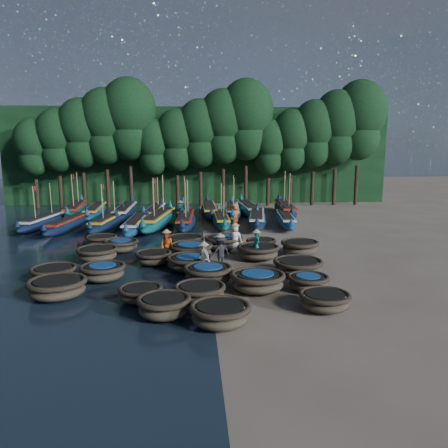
{
  "coord_description": "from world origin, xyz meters",
  "views": [
    {
      "loc": [
        -0.7,
        -24.01,
        6.07
      ],
      "look_at": [
        1.21,
        2.4,
        1.3
      ],
      "focal_mm": 35.0,
      "sensor_mm": 36.0,
      "label": 1
    }
  ],
  "objects": [
    {
      "name": "coracle_16",
      "position": [
        -2.75,
        -2.0,
        0.4
      ],
      "size": [
        1.91,
        1.91,
        0.7
      ],
      "rotation": [
        0.0,
        0.0,
        -0.05
      ],
      "color": "#4D4330",
      "rests_on": "ground"
    },
    {
      "name": "long_boat_15",
      "position": [
        2.65,
        12.58,
        0.56
      ],
      "size": [
        2.11,
        8.3,
        3.54
      ],
      "rotation": [
        0.0,
        0.0,
        -0.08
      ],
      "color": "navy",
      "rests_on": "ground"
    },
    {
      "name": "long_boat_12",
      "position": [
        -3.87,
        12.63,
        0.54
      ],
      "size": [
        1.93,
        8.01,
        3.41
      ],
      "rotation": [
        0.0,
        0.0,
        -0.07
      ],
      "color": "#0E1736",
      "rests_on": "ground"
    },
    {
      "name": "long_boat_17",
      "position": [
        7.35,
        13.28,
        0.61
      ],
      "size": [
        2.22,
        8.97,
        3.82
      ],
      "rotation": [
        0.0,
        0.0,
        -0.07
      ],
      "color": "#0E1736",
      "rests_on": "ground"
    },
    {
      "name": "fisherman_2",
      "position": [
        -2.12,
        -1.06,
        0.85
      ],
      "size": [
        0.97,
        0.92,
        1.79
      ],
      "rotation": [
        0.0,
        0.0,
        5.73
      ],
      "color": "#D1521B",
      "rests_on": "ground"
    },
    {
      "name": "tree_8",
      "position": [
        2.4,
        20.0,
        8.0
      ],
      "size": [
        4.92,
        4.92,
        11.6
      ],
      "color": "black",
      "rests_on": "ground"
    },
    {
      "name": "fisherman_5",
      "position": [
        -1.67,
        9.92,
        0.92
      ],
      "size": [
        1.3,
        1.68,
        1.97
      ],
      "rotation": [
        0.0,
        0.0,
        5.26
      ],
      "color": "#176062",
      "rests_on": "ground"
    },
    {
      "name": "tree_10",
      "position": [
        7.0,
        20.0,
        5.97
      ],
      "size": [
        3.68,
        3.68,
        8.68
      ],
      "color": "black",
      "rests_on": "ground"
    },
    {
      "name": "tree_9",
      "position": [
        4.7,
        20.0,
        8.67
      ],
      "size": [
        5.34,
        5.34,
        12.58
      ],
      "color": "black",
      "rests_on": "ground"
    },
    {
      "name": "long_boat_3",
      "position": [
        -4.76,
        6.98,
        0.53
      ],
      "size": [
        1.68,
        7.9,
        1.39
      ],
      "rotation": [
        0.0,
        0.0,
        -0.04
      ],
      "color": "navy",
      "rests_on": "ground"
    },
    {
      "name": "long_boat_4",
      "position": [
        -3.28,
        8.34,
        0.61
      ],
      "size": [
        2.94,
        9.0,
        3.87
      ],
      "rotation": [
        0.0,
        0.0,
        -0.15
      ],
      "color": "#0D4D4F",
      "rests_on": "ground"
    },
    {
      "name": "long_boat_9",
      "position": [
        -10.87,
        14.27,
        0.59
      ],
      "size": [
        2.48,
        8.77,
        3.75
      ],
      "rotation": [
        0.0,
        0.0,
        0.11
      ],
      "color": "#0D4D4F",
      "rests_on": "ground"
    },
    {
      "name": "coracle_11",
      "position": [
        -4.81,
        -4.57,
        0.44
      ],
      "size": [
        2.53,
        2.53,
        0.76
      ],
      "rotation": [
        0.0,
        0.0,
        0.41
      ],
      "color": "#4D4330",
      "rests_on": "ground"
    },
    {
      "name": "long_boat_5",
      "position": [
        -1.24,
        8.27,
        0.55
      ],
      "size": [
        1.79,
        8.19,
        3.48
      ],
      "rotation": [
        0.0,
        0.0,
        -0.04
      ],
      "color": "#0E1736",
      "rests_on": "ground"
    },
    {
      "name": "coracle_5",
      "position": [
        -6.17,
        -6.79,
        0.46
      ],
      "size": [
        2.44,
        2.44,
        0.8
      ],
      "rotation": [
        0.0,
        0.0,
        -0.11
      ],
      "color": "#4D4330",
      "rests_on": "ground"
    },
    {
      "name": "ground",
      "position": [
        0.0,
        0.0,
        0.0
      ],
      "size": [
        120.0,
        120.0,
        0.0
      ],
      "primitive_type": "plane",
      "color": "#7F705D",
      "rests_on": "ground"
    },
    {
      "name": "fisherman_1",
      "position": [
        2.63,
        -1.7,
        0.93
      ],
      "size": [
        0.52,
        0.67,
        1.85
      ],
      "rotation": [
        0.0,
        0.0,
        4.91
      ],
      "color": "#176062",
      "rests_on": "ground"
    },
    {
      "name": "coracle_21",
      "position": [
        -4.83,
        0.82,
        0.42
      ],
      "size": [
        2.26,
        2.26,
        0.73
      ],
      "rotation": [
        0.0,
        0.0,
        -0.28
      ],
      "color": "#4D4330",
      "rests_on": "ground"
    },
    {
      "name": "coracle_15",
      "position": [
        -5.77,
        -1.14,
        0.44
      ],
      "size": [
        2.46,
        2.46,
        0.76
      ],
      "rotation": [
        0.0,
        0.0,
        -0.26
      ],
      "color": "#4D4330",
      "rests_on": "ground"
    },
    {
      "name": "coracle_3",
      "position": [
        0.19,
        -10.03,
        0.45
      ],
      "size": [
        2.32,
        2.32,
        0.79
      ],
      "rotation": [
        0.0,
        0.0,
        0.21
      ],
      "color": "#4D4330",
      "rests_on": "ground"
    },
    {
      "name": "long_boat_16",
      "position": [
        4.19,
        13.86,
        0.57
      ],
      "size": [
        1.88,
        8.46,
        1.49
      ],
      "rotation": [
        0.0,
        0.0,
        0.05
      ],
      "color": "#0D4D4F",
      "rests_on": "ground"
    },
    {
      "name": "long_boat_6",
      "position": [
        1.46,
        8.73,
        0.51
      ],
      "size": [
        1.32,
        7.5,
        3.18
      ],
      "rotation": [
        0.0,
        0.0,
        0.0
      ],
      "color": "#0D4D4F",
      "rests_on": "ground"
    },
    {
      "name": "coracle_10",
      "position": [
        -6.98,
        -4.58,
        0.41
      ],
      "size": [
        2.43,
        2.43,
        0.71
      ],
      "rotation": [
        0.0,
        0.0,
        0.32
      ],
      "color": "#4D4330",
      "rests_on": "ground"
    },
    {
      "name": "tree_2",
      "position": [
        -11.4,
        20.0,
        7.32
      ],
      "size": [
        4.51,
        4.51,
        10.63
      ],
      "color": "black",
      "rests_on": "ground"
    },
    {
      "name": "fisherman_0",
      "position": [
        1.68,
        0.2,
        0.9
      ],
      "size": [
        0.96,
        0.79,
        1.88
      ],
      "rotation": [
        0.0,
        0.0,
        2.79
      ],
      "color": "silver",
      "rests_on": "ground"
    },
    {
      "name": "coracle_20",
      "position": [
        -6.24,
        2.28,
        0.4
      ],
      "size": [
        2.25,
        2.25,
        0.7
      ],
      "rotation": [
        0.0,
        0.0,
        -0.36
      ],
      "color": "#4D4330",
      "rests_on": "ground"
    },
    {
      "name": "tree_3",
      "position": [
        -9.1,
        20.0,
        8.0
      ],
      "size": [
        4.92,
        4.92,
        11.6
      ],
      "color": "black",
      "rests_on": "ground"
    },
    {
      "name": "long_boat_8",
      "position": [
        6.37,
        8.43,
        0.5
      ],
      "size": [
        2.0,
        7.43,
        1.31
      ],
      "rotation": [
        0.0,
        0.0,
        -0.1
      ],
      "color": "navy",
      "rests_on": "ground"
    },
    {
      "name": "fisherman_6",
      "position": [
        2.53,
        8.89,
        0.88
      ],
      "size": [
        0.93,
        0.93,
        1.83
      ],
      "rotation": [
        0.0,
        0.0,
        3.92
      ],
      "color": "#D1521B",
      "rests_on": "ground"
    },
    {
      "name": "long_boat_1",
      "position": [
        -9.67,
        7.56,
        0.51
      ],
      "size": [
        2.36,
        7.59,
        1.35
      ],
      "rotation": [
        0.0,
        0.0,
        -0.14
      ],
      "color": "#0E1736",
      "rests_on": "ground"
    },
    {
      "name": "tree_6",
      "position": [
        -2.2,
        20.0,
        6.65
      ],
      "size": [
        4.09,
        4.09,
        9.65
      ],
      "color": "black",
      "rests_on": "ground"
    },
    {
      "name": "long_boat_13",
      "position": [
        -1.47,
        12.67,
        0.55
      ],
      "size": [
        1.68,
        8.2,
        3.48
      ],
      "rotation": [
        0.0,
        0.0,
        0.03
      ],
      "color": "navy",
      "rests_on": "ground"
    },
    {
      "name": "coracle_6",
      "position": [
        -2.79,
        -7.44,
        0.36
      ],
      "size": [
        1.92,
        1.92,
        0.63
      ],
      "rotation": [
        0.0,
        0.0,
        -0.22
      ],
      "color": "#4D4330",
      "rests_on": "ground"
    },
    {
      "name": "coracle_7",
      "position": [
        -0.46,
        -7.56,
        0.39
      ],
      "size": [
        2.48,
        2.48,
        0.69
      ],
      "rotation": [
        0.0,
        0.0,
        0.38
      ],
      "color": "#4D4330",
      "rests_on": "ground"
    },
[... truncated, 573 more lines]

